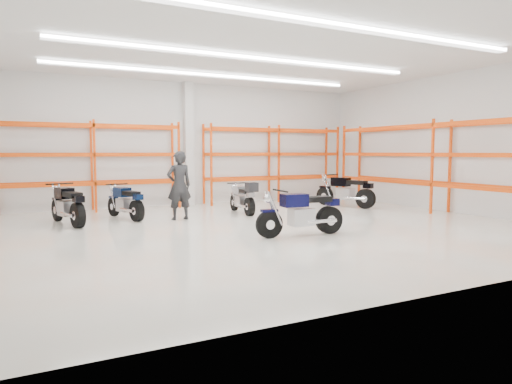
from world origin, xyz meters
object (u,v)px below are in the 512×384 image
motorcycle_back_b (126,203)px  standing_man (179,185)px  motorcycle_back_a (68,206)px  structural_column (189,144)px  motorcycle_back_c (243,198)px  motorcycle_main (304,214)px  motorcycle_back_d (347,192)px

motorcycle_back_b → standing_man: standing_man is taller
motorcycle_back_a → structural_column: size_ratio=0.49×
motorcycle_back_a → structural_column: structural_column is taller
motorcycle_back_a → motorcycle_back_c: (5.15, -0.15, -0.01)m
motorcycle_main → motorcycle_back_d: size_ratio=1.00×
motorcycle_main → structural_column: bearing=93.3°
motorcycle_back_b → structural_column: 4.25m
motorcycle_main → motorcycle_back_d: 5.97m
motorcycle_back_d → motorcycle_main: bearing=-137.6°
motorcycle_back_b → motorcycle_main: bearing=-54.8°
motorcycle_back_a → standing_man: (2.97, -0.42, 0.48)m
motorcycle_main → motorcycle_back_b: motorcycle_main is taller
structural_column → motorcycle_back_a: bearing=-145.6°
motorcycle_back_b → motorcycle_back_c: bearing=-8.3°
motorcycle_back_d → standing_man: size_ratio=1.13×
motorcycle_back_a → motorcycle_back_b: motorcycle_back_a is taller
structural_column → motorcycle_back_b: bearing=-136.6°
motorcycle_back_b → motorcycle_back_d: 7.65m
motorcycle_main → motorcycle_back_b: bearing=125.2°
motorcycle_back_b → structural_column: size_ratio=0.45×
motorcycle_back_d → structural_column: (-4.82, 3.19, 1.71)m
motorcycle_back_a → motorcycle_back_b: 1.64m
motorcycle_back_c → motorcycle_back_d: size_ratio=0.90×
motorcycle_back_d → motorcycle_back_b: bearing=176.0°
motorcycle_main → motorcycle_back_c: size_ratio=1.10×
structural_column → motorcycle_back_c: bearing=-76.9°
motorcycle_back_b → standing_man: bearing=-29.9°
motorcycle_back_a → motorcycle_back_c: size_ratio=1.08×
motorcycle_back_c → motorcycle_main: bearing=-94.6°
motorcycle_back_b → standing_man: size_ratio=1.02×
motorcycle_main → motorcycle_back_a: size_ratio=1.02×
motorcycle_back_b → motorcycle_back_d: motorcycle_back_d is taller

